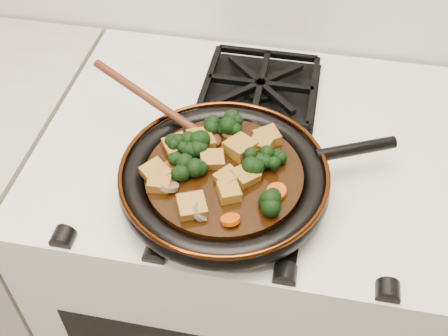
# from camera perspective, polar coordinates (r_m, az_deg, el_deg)

# --- Properties ---
(stove) EXTENTS (0.76, 0.60, 0.90)m
(stove) POSITION_cam_1_polar(r_m,az_deg,el_deg) (1.39, 1.93, -10.58)
(stove) COLOR silver
(stove) RESTS_ON ground
(burner_grate_front) EXTENTS (0.23, 0.23, 0.03)m
(burner_grate_front) POSITION_cam_1_polar(r_m,az_deg,el_deg) (0.94, 1.18, -2.39)
(burner_grate_front) COLOR black
(burner_grate_front) RESTS_ON stove
(burner_grate_back) EXTENTS (0.23, 0.23, 0.03)m
(burner_grate_back) POSITION_cam_1_polar(r_m,az_deg,el_deg) (1.14, 3.71, 8.18)
(burner_grate_back) COLOR black
(burner_grate_back) RESTS_ON stove
(skillet) EXTENTS (0.45, 0.34, 0.05)m
(skillet) POSITION_cam_1_polar(r_m,az_deg,el_deg) (0.91, 0.13, -1.09)
(skillet) COLOR black
(skillet) RESTS_ON burner_grate_front
(braising_sauce) EXTENTS (0.26, 0.26, 0.02)m
(braising_sauce) POSITION_cam_1_polar(r_m,az_deg,el_deg) (0.91, 0.00, -0.90)
(braising_sauce) COLOR black
(braising_sauce) RESTS_ON skillet
(tofu_cube_0) EXTENTS (0.06, 0.06, 0.03)m
(tofu_cube_0) POSITION_cam_1_polar(r_m,az_deg,el_deg) (0.93, 1.68, 2.05)
(tofu_cube_0) COLOR olive
(tofu_cube_0) RESTS_ON braising_sauce
(tofu_cube_1) EXTENTS (0.06, 0.06, 0.03)m
(tofu_cube_1) POSITION_cam_1_polar(r_m,az_deg,el_deg) (0.85, -3.29, -3.95)
(tofu_cube_1) COLOR olive
(tofu_cube_1) RESTS_ON braising_sauce
(tofu_cube_2) EXTENTS (0.04, 0.04, 0.03)m
(tofu_cube_2) POSITION_cam_1_polar(r_m,az_deg,el_deg) (0.94, 3.89, 2.50)
(tofu_cube_2) COLOR olive
(tofu_cube_2) RESTS_ON braising_sauce
(tofu_cube_3) EXTENTS (0.05, 0.05, 0.02)m
(tofu_cube_3) POSITION_cam_1_polar(r_m,az_deg,el_deg) (0.87, 0.50, -2.46)
(tofu_cube_3) COLOR olive
(tofu_cube_3) RESTS_ON braising_sauce
(tofu_cube_4) EXTENTS (0.04, 0.04, 0.02)m
(tofu_cube_4) POSITION_cam_1_polar(r_m,az_deg,el_deg) (0.88, -6.62, -1.54)
(tofu_cube_4) COLOR olive
(tofu_cube_4) RESTS_ON braising_sauce
(tofu_cube_5) EXTENTS (0.05, 0.04, 0.03)m
(tofu_cube_5) POSITION_cam_1_polar(r_m,az_deg,el_deg) (0.91, -1.24, 0.80)
(tofu_cube_5) COLOR olive
(tofu_cube_5) RESTS_ON braising_sauce
(tofu_cube_6) EXTENTS (0.05, 0.05, 0.03)m
(tofu_cube_6) POSITION_cam_1_polar(r_m,az_deg,el_deg) (0.94, -4.87, 2.25)
(tofu_cube_6) COLOR olive
(tofu_cube_6) RESTS_ON braising_sauce
(tofu_cube_7) EXTENTS (0.05, 0.05, 0.02)m
(tofu_cube_7) POSITION_cam_1_polar(r_m,az_deg,el_deg) (0.89, 2.20, -0.85)
(tofu_cube_7) COLOR olive
(tofu_cube_7) RESTS_ON braising_sauce
(tofu_cube_8) EXTENTS (0.05, 0.05, 0.02)m
(tofu_cube_8) POSITION_cam_1_polar(r_m,az_deg,el_deg) (0.88, 0.39, -1.06)
(tofu_cube_8) COLOR olive
(tofu_cube_8) RESTS_ON braising_sauce
(tofu_cube_9) EXTENTS (0.06, 0.06, 0.03)m
(tofu_cube_9) POSITION_cam_1_polar(r_m,az_deg,el_deg) (0.94, -2.40, 2.80)
(tofu_cube_9) COLOR olive
(tofu_cube_9) RESTS_ON braising_sauce
(tofu_cube_10) EXTENTS (0.05, 0.05, 0.03)m
(tofu_cube_10) POSITION_cam_1_polar(r_m,az_deg,el_deg) (0.95, 4.41, 3.08)
(tofu_cube_10) COLOR olive
(tofu_cube_10) RESTS_ON braising_sauce
(tofu_cube_11) EXTENTS (0.05, 0.06, 0.03)m
(tofu_cube_11) POSITION_cam_1_polar(r_m,az_deg,el_deg) (0.90, -6.96, -0.52)
(tofu_cube_11) COLOR olive
(tofu_cube_11) RESTS_ON braising_sauce
(broccoli_floret_0) EXTENTS (0.07, 0.07, 0.06)m
(broccoli_floret_0) POSITION_cam_1_polar(r_m,az_deg,el_deg) (0.96, -0.50, 3.83)
(broccoli_floret_0) COLOR black
(broccoli_floret_0) RESTS_ON braising_sauce
(broccoli_floret_1) EXTENTS (0.08, 0.09, 0.06)m
(broccoli_floret_1) POSITION_cam_1_polar(r_m,az_deg,el_deg) (0.96, 0.84, 4.18)
(broccoli_floret_1) COLOR black
(broccoli_floret_1) RESTS_ON braising_sauce
(broccoli_floret_2) EXTENTS (0.08, 0.08, 0.05)m
(broccoli_floret_2) POSITION_cam_1_polar(r_m,az_deg,el_deg) (0.94, -4.55, 2.37)
(broccoli_floret_2) COLOR black
(broccoli_floret_2) RESTS_ON braising_sauce
(broccoli_floret_3) EXTENTS (0.09, 0.08, 0.07)m
(broccoli_floret_3) POSITION_cam_1_polar(r_m,az_deg,el_deg) (0.90, 3.09, 0.39)
(broccoli_floret_3) COLOR black
(broccoli_floret_3) RESTS_ON braising_sauce
(broccoli_floret_4) EXTENTS (0.08, 0.08, 0.06)m
(broccoli_floret_4) POSITION_cam_1_polar(r_m,az_deg,el_deg) (0.91, 4.96, 0.70)
(broccoli_floret_4) COLOR black
(broccoli_floret_4) RESTS_ON braising_sauce
(broccoli_floret_5) EXTENTS (0.07, 0.07, 0.06)m
(broccoli_floret_5) POSITION_cam_1_polar(r_m,az_deg,el_deg) (0.89, -4.61, -0.07)
(broccoli_floret_5) COLOR black
(broccoli_floret_5) RESTS_ON braising_sauce
(broccoli_floret_6) EXTENTS (0.07, 0.06, 0.06)m
(broccoli_floret_6) POSITION_cam_1_polar(r_m,az_deg,el_deg) (0.93, -3.74, 2.22)
(broccoli_floret_6) COLOR black
(broccoli_floret_6) RESTS_ON braising_sauce
(broccoli_floret_7) EXTENTS (0.09, 0.09, 0.07)m
(broccoli_floret_7) POSITION_cam_1_polar(r_m,az_deg,el_deg) (0.92, -2.00, 1.98)
(broccoli_floret_7) COLOR black
(broccoli_floret_7) RESTS_ON braising_sauce
(broccoli_floret_8) EXTENTS (0.06, 0.07, 0.06)m
(broccoli_floret_8) POSITION_cam_1_polar(r_m,az_deg,el_deg) (0.90, -2.71, 0.01)
(broccoli_floret_8) COLOR black
(broccoli_floret_8) RESTS_ON braising_sauce
(broccoli_floret_9) EXTENTS (0.08, 0.07, 0.06)m
(broccoli_floret_9) POSITION_cam_1_polar(r_m,az_deg,el_deg) (0.85, 5.24, -3.62)
(broccoli_floret_9) COLOR black
(broccoli_floret_9) RESTS_ON braising_sauce
(carrot_coin_0) EXTENTS (0.03, 0.03, 0.01)m
(carrot_coin_0) POSITION_cam_1_polar(r_m,az_deg,el_deg) (0.96, 1.07, 3.29)
(carrot_coin_0) COLOR #B93F05
(carrot_coin_0) RESTS_ON braising_sauce
(carrot_coin_1) EXTENTS (0.03, 0.03, 0.01)m
(carrot_coin_1) POSITION_cam_1_polar(r_m,az_deg,el_deg) (0.91, -5.35, 0.08)
(carrot_coin_1) COLOR #B93F05
(carrot_coin_1) RESTS_ON braising_sauce
(carrot_coin_2) EXTENTS (0.03, 0.03, 0.02)m
(carrot_coin_2) POSITION_cam_1_polar(r_m,az_deg,el_deg) (0.87, 5.37, -2.41)
(carrot_coin_2) COLOR #B93F05
(carrot_coin_2) RESTS_ON braising_sauce
(carrot_coin_3) EXTENTS (0.03, 0.03, 0.02)m
(carrot_coin_3) POSITION_cam_1_polar(r_m,az_deg,el_deg) (0.94, 3.17, 2.28)
(carrot_coin_3) COLOR #B93F05
(carrot_coin_3) RESTS_ON braising_sauce
(carrot_coin_4) EXTENTS (0.03, 0.03, 0.02)m
(carrot_coin_4) POSITION_cam_1_polar(r_m,az_deg,el_deg) (0.83, 0.66, -5.28)
(carrot_coin_4) COLOR #B93F05
(carrot_coin_4) RESTS_ON braising_sauce
(mushroom_slice_0) EXTENTS (0.03, 0.03, 0.03)m
(mushroom_slice_0) POSITION_cam_1_polar(r_m,az_deg,el_deg) (0.84, -2.40, -4.50)
(mushroom_slice_0) COLOR brown
(mushroom_slice_0) RESTS_ON braising_sauce
(mushroom_slice_1) EXTENTS (0.04, 0.04, 0.02)m
(mushroom_slice_1) POSITION_cam_1_polar(r_m,az_deg,el_deg) (0.88, -5.69, -1.81)
(mushroom_slice_1) COLOR brown
(mushroom_slice_1) RESTS_ON braising_sauce
(mushroom_slice_2) EXTENTS (0.04, 0.04, 0.02)m
(mushroom_slice_2) POSITION_cam_1_polar(r_m,az_deg,el_deg) (0.89, -5.94, -0.92)
(mushroom_slice_2) COLOR brown
(mushroom_slice_2) RESTS_ON braising_sauce
(mushroom_slice_3) EXTENTS (0.04, 0.04, 0.02)m
(mushroom_slice_3) POSITION_cam_1_polar(r_m,az_deg,el_deg) (0.96, 0.51, 3.89)
(mushroom_slice_3) COLOR brown
(mushroom_slice_3) RESTS_ON braising_sauce
(wooden_spoon) EXTENTS (0.15, 0.09, 0.25)m
(wooden_spoon) POSITION_cam_1_polar(r_m,az_deg,el_deg) (0.97, -5.14, 5.34)
(wooden_spoon) COLOR #4A2110
(wooden_spoon) RESTS_ON braising_sauce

